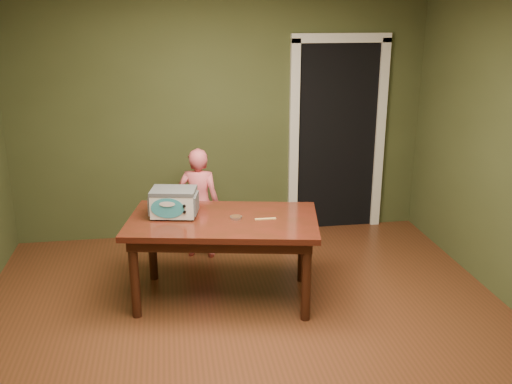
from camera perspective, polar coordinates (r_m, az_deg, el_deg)
The scene contains 8 objects.
floor at distance 4.38m, azimuth 0.19°, elevation -16.09°, with size 5.00×5.00×0.00m, color #5C2D1A.
room_shell at distance 3.71m, azimuth 0.22°, elevation 6.34°, with size 4.52×5.02×2.61m.
doorway at distance 6.79m, azimuth 7.37°, elevation 5.90°, with size 1.10×0.66×2.25m.
dining_table at distance 4.89m, azimuth -3.31°, elevation -3.74°, with size 1.74×1.18×0.75m.
toy_oven at distance 4.89m, azimuth -8.22°, elevation -0.96°, with size 0.44×0.33×0.25m.
baking_pan at distance 4.84m, azimuth -2.02°, elevation -2.54°, with size 0.10×0.10×0.02m.
spatula at distance 4.82m, azimuth 0.96°, elevation -2.70°, with size 0.18×0.03×0.01m, color tan.
child at distance 5.79m, azimuth -5.72°, elevation -1.13°, with size 0.42×0.27×1.14m, color #E95F6C.
Camera 1 is at (-0.58, -3.59, 2.45)m, focal length 40.00 mm.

